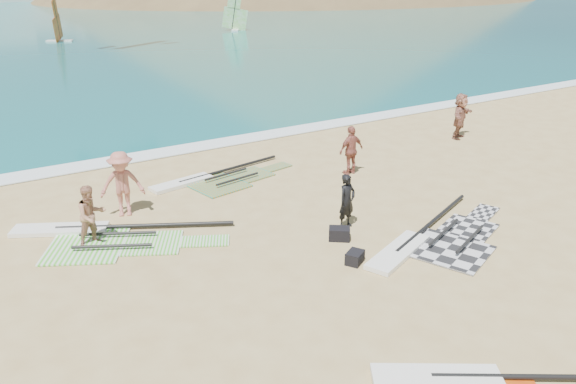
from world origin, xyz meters
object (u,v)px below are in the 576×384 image
rig_green (101,236)px  gear_bag_near (355,257)px  beachgoer_left (91,216)px  rig_grey (434,241)px  person_wetsuit (347,201)px  rig_orange (215,180)px  gear_bag_far (339,234)px  beachgoer_right (460,116)px  beachgoer_mid (122,184)px  beachgoer_back (351,150)px

rig_green → gear_bag_near: (4.86, -4.76, 0.10)m
beachgoer_left → rig_grey: bearing=-45.7°
person_wetsuit → beachgoer_left: (-6.21, 2.70, 0.04)m
beachgoer_left → rig_green: bearing=38.0°
rig_grey → rig_orange: (-2.81, 7.39, -0.00)m
gear_bag_far → beachgoer_right: beachgoer_right is taller
rig_orange → beachgoer_mid: bearing=-171.0°
rig_orange → gear_bag_near: size_ratio=11.10×
rig_grey → rig_green: rig_green is taller
gear_bag_far → beachgoer_left: bearing=149.8°
beachgoer_right → beachgoer_left: bearing=161.2°
rig_green → rig_orange: (4.51, 2.37, -0.00)m
beachgoer_back → beachgoer_right: beachgoer_right is taller
rig_orange → beachgoer_right: size_ratio=2.75×
rig_grey → beachgoer_left: (-7.54, 4.75, 0.76)m
gear_bag_near → person_wetsuit: 2.20m
rig_grey → beachgoer_right: bearing=17.0°
rig_grey → rig_orange: 7.91m
rig_grey → beachgoer_right: (8.35, 6.60, 0.92)m
rig_orange → person_wetsuit: 5.59m
gear_bag_near → beachgoer_left: size_ratio=0.29×
rig_orange → beachgoer_left: size_ratio=3.27×
rig_green → rig_grey: bearing=-6.3°
beachgoer_back → beachgoer_right: 6.88m
beachgoer_back → beachgoer_right: size_ratio=0.90×
rig_green → person_wetsuit: 6.73m
rig_green → person_wetsuit: person_wetsuit is taller
rig_green → beachgoer_mid: beachgoer_mid is taller
rig_orange → beachgoer_mid: beachgoer_mid is taller
rig_orange → beachgoer_mid: (-3.46, -1.19, 0.92)m
beachgoer_back → beachgoer_mid: bearing=-7.8°
beachgoer_left → beachgoer_mid: 1.93m
rig_green → person_wetsuit: size_ratio=3.55×
gear_bag_near → beachgoer_mid: 7.10m
rig_grey → gear_bag_near: bearing=152.6°
gear_bag_near → beachgoer_mid: (-3.81, 5.93, 0.82)m
person_wetsuit → beachgoer_back: size_ratio=0.89×
beachgoer_left → beachgoer_mid: bearing=35.4°
gear_bag_far → beachgoer_left: (-5.56, 3.24, 0.65)m
gear_bag_far → beachgoer_left: size_ratio=0.34×
rig_grey → person_wetsuit: size_ratio=3.78×
rig_green → rig_orange: 5.09m
gear_bag_far → beachgoer_mid: beachgoer_mid is taller
rig_orange → rig_grey: bearing=-79.2°
gear_bag_near → gear_bag_far: size_ratio=0.86×
gear_bag_near → beachgoer_left: bearing=138.6°
gear_bag_near → gear_bag_far: 1.34m
gear_bag_far → beachgoer_mid: bearing=132.5°
rig_green → beachgoer_right: size_ratio=2.84×
rig_orange → beachgoer_mid: size_ratio=2.75×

